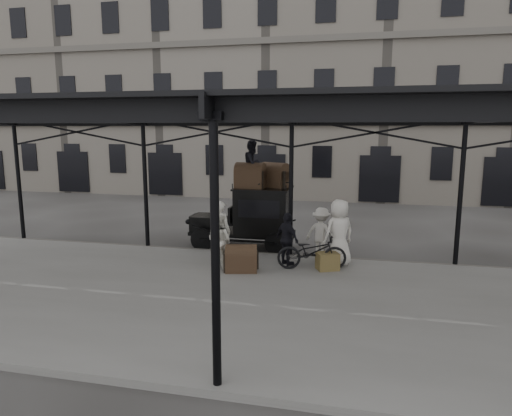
{
  "coord_description": "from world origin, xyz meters",
  "views": [
    {
      "loc": [
        2.08,
        -12.18,
        4.18
      ],
      "look_at": [
        -1.04,
        1.6,
        1.7
      ],
      "focal_mm": 32.0,
      "sensor_mm": 36.0,
      "label": 1
    }
  ],
  "objects": [
    {
      "name": "porter_centre",
      "position": [
        1.57,
        1.16,
        1.14
      ],
      "size": [
        1.15,
        1.08,
        1.98
      ],
      "primitive_type": "imported",
      "rotation": [
        0.0,
        0.0,
        3.78
      ],
      "color": "silver",
      "rests_on": "platform"
    },
    {
      "name": "porter_official",
      "position": [
        0.08,
        0.83,
        0.94
      ],
      "size": [
        0.95,
        0.91,
        1.58
      ],
      "primitive_type": "imported",
      "rotation": [
        0.0,
        0.0,
        2.41
      ],
      "color": "black",
      "rests_on": "platform"
    },
    {
      "name": "suitcase_flat",
      "position": [
        -1.49,
        0.65,
        0.35
      ],
      "size": [
        0.62,
        0.26,
        0.4
      ],
      "primitive_type": "cube",
      "rotation": [
        0.0,
        0.0,
        0.18
      ],
      "color": "#463120",
      "rests_on": "platform"
    },
    {
      "name": "porter_roof",
      "position": [
        -1.45,
        2.88,
        2.98
      ],
      "size": [
        0.77,
        0.9,
        1.6
      ],
      "primitive_type": "imported",
      "rotation": [
        0.0,
        0.0,
        1.34
      ],
      "color": "black",
      "rests_on": "taxi"
    },
    {
      "name": "porter_midleft",
      "position": [
        -1.83,
        0.2,
        0.94
      ],
      "size": [
        0.93,
        0.83,
        1.57
      ],
      "primitive_type": "imported",
      "rotation": [
        0.0,
        0.0,
        2.77
      ],
      "color": "silver",
      "rests_on": "platform"
    },
    {
      "name": "taxi",
      "position": [
        -1.42,
        2.98,
        1.2
      ],
      "size": [
        3.65,
        1.55,
        2.18
      ],
      "color": "black",
      "rests_on": "ground"
    },
    {
      "name": "porter_left",
      "position": [
        -1.98,
        0.83,
        1.08
      ],
      "size": [
        0.78,
        0.63,
        1.86
      ],
      "primitive_type": "imported",
      "rotation": [
        0.0,
        0.0,
        2.84
      ],
      "color": "silver",
      "rests_on": "platform"
    },
    {
      "name": "porter_right",
      "position": [
        1.0,
        1.8,
        0.95
      ],
      "size": [
        1.18,
        0.91,
        1.6
      ],
      "primitive_type": "imported",
      "rotation": [
        0.0,
        0.0,
        2.8
      ],
      "color": "beige",
      "rests_on": "platform"
    },
    {
      "name": "ground",
      "position": [
        0.0,
        0.0,
        0.0
      ],
      "size": [
        120.0,
        120.0,
        0.0
      ],
      "primitive_type": "plane",
      "color": "#383533",
      "rests_on": "ground"
    },
    {
      "name": "suitcase_upright",
      "position": [
        1.44,
        1.8,
        0.38
      ],
      "size": [
        0.16,
        0.6,
        0.45
      ],
      "primitive_type": "cube",
      "rotation": [
        0.0,
        0.0,
        0.01
      ],
      "color": "#463120",
      "rests_on": "platform"
    },
    {
      "name": "building_frontage",
      "position": [
        0.0,
        18.0,
        7.0
      ],
      "size": [
        64.0,
        8.0,
        14.0
      ],
      "primitive_type": "cube",
      "color": "slate",
      "rests_on": "ground"
    },
    {
      "name": "steamer_trunk_roof_near",
      "position": [
        -1.5,
        2.73,
        2.54
      ],
      "size": [
        1.03,
        0.69,
        0.72
      ],
      "primitive_type": null,
      "rotation": [
        0.0,
        0.0,
        -0.1
      ],
      "color": "#463120",
      "rests_on": "taxi"
    },
    {
      "name": "wicker_hamper",
      "position": [
        1.29,
        0.62,
        0.4
      ],
      "size": [
        0.73,
        0.66,
        0.5
      ],
      "primitive_type": "cube",
      "rotation": [
        0.0,
        0.0,
        0.43
      ],
      "color": "olive",
      "rests_on": "platform"
    },
    {
      "name": "bicycle",
      "position": [
        0.84,
        0.57,
        0.67
      ],
      "size": [
        2.09,
        1.07,
        1.04
      ],
      "primitive_type": "imported",
      "rotation": [
        0.0,
        0.0,
        1.77
      ],
      "color": "black",
      "rests_on": "platform"
    },
    {
      "name": "steamer_trunk_roof_far",
      "position": [
        -0.75,
        3.18,
        2.53
      ],
      "size": [
        1.12,
        0.96,
        0.7
      ],
      "primitive_type": null,
      "rotation": [
        0.0,
        0.0,
        -0.47
      ],
      "color": "#463120",
      "rests_on": "taxi"
    },
    {
      "name": "platform",
      "position": [
        0.0,
        -2.0,
        0.07
      ],
      "size": [
        28.0,
        8.0,
        0.15
      ],
      "primitive_type": "cube",
      "color": "slate",
      "rests_on": "ground"
    },
    {
      "name": "canopy",
      "position": [
        0.0,
        -1.72,
        4.6
      ],
      "size": [
        22.5,
        9.0,
        4.74
      ],
      "color": "black",
      "rests_on": "ground"
    },
    {
      "name": "steamer_trunk_platform",
      "position": [
        -1.1,
        -0.07,
        0.48
      ],
      "size": [
        0.99,
        0.73,
        0.65
      ],
      "primitive_type": null,
      "rotation": [
        0.0,
        0.0,
        0.22
      ],
      "color": "#463120",
      "rests_on": "platform"
    }
  ]
}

